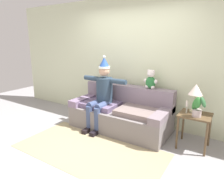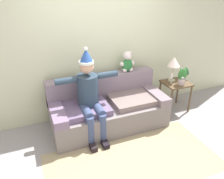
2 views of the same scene
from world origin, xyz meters
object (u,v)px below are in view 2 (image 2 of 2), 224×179
Objects in this scene: person_seated at (90,94)px; teddy_bear at (127,62)px; candle_tall at (172,77)px; table_lamp at (174,63)px; potted_plant at (183,76)px; couch at (107,108)px; side_table at (176,87)px.

person_seated reaches higher than teddy_bear.
teddy_bear reaches higher than candle_tall.
potted_plant is at bearing -67.32° from table_lamp.
person_seated is 3.94× the size of teddy_bear.
couch is 4.09× the size of table_lamp.
person_seated is 2.51× the size of side_table.
potted_plant is at bearing -25.93° from candle_tall.
teddy_bear reaches higher than potted_plant.
person_seated is 4.17× the size of potted_plant.
teddy_bear is at bearing 166.91° from table_lamp.
table_lamp is (1.39, 0.07, 0.65)m from couch.
side_table is at bearing 108.90° from potted_plant.
table_lamp reaches higher than couch.
candle_tall is at bearing -1.81° from couch.
potted_plant is at bearing -22.66° from teddy_bear.
teddy_bear is 0.64× the size of side_table.
teddy_bear reaches higher than side_table.
potted_plant reaches higher than side_table.
candle_tall is (1.29, -0.04, 0.41)m from couch.
side_table is at bearing 8.05° from candle_tall.
couch is at bearing -151.33° from teddy_bear.
teddy_bear is 1.12m from side_table.
potted_plant is (1.47, -0.13, 0.44)m from couch.
person_seated is 1.84m from potted_plant.
candle_tall is (-0.14, -0.02, 0.24)m from side_table.
potted_plant is (1.84, 0.04, 0.01)m from person_seated.
potted_plant is at bearing -4.94° from couch.
teddy_bear is 1.08m from potted_plant.
couch is 0.91m from teddy_bear.
teddy_bear is 0.91m from table_lamp.
table_lamp is at bearing 116.82° from side_table.
couch is 5.26× the size of teddy_bear.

